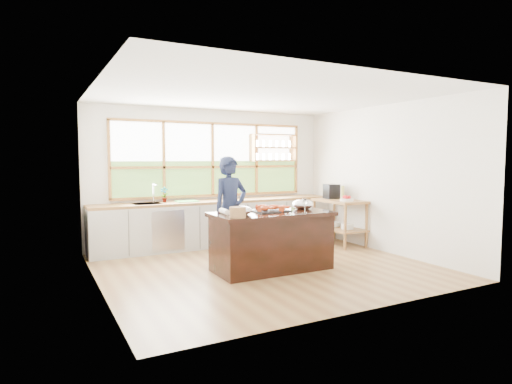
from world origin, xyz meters
TOP-DOWN VIEW (x-y plane):
  - ground_plane at (0.00, 0.00)m, footprint 5.00×5.00m
  - room_shell at (0.02, 0.51)m, footprint 5.02×4.52m
  - back_counter at (-0.02, 1.94)m, footprint 4.90×0.63m
  - right_shelf_unit at (2.19, 0.89)m, footprint 0.62×1.10m
  - island at (0.00, -0.20)m, footprint 1.85×0.90m
  - cook at (-0.32, 0.64)m, footprint 0.71×0.53m
  - potted_plant at (-1.07, 2.00)m, footprint 0.18×0.16m
  - cutting_board at (-0.64, 1.94)m, footprint 0.40×0.30m
  - espresso_machine at (2.19, 1.16)m, footprint 0.30×0.31m
  - wine_bottle at (2.24, 0.87)m, footprint 0.09×0.09m
  - fruit_bowl at (2.14, 0.62)m, footprint 0.26×0.26m
  - slate_board at (0.02, -0.11)m, footprint 0.58×0.44m
  - lobster_pile at (0.04, -0.11)m, footprint 0.52×0.44m
  - mixing_bowl_left at (-0.53, -0.25)m, footprint 0.29×0.29m
  - mixing_bowl_right at (0.65, -0.07)m, footprint 0.34×0.34m
  - wine_glass at (0.40, -0.51)m, footprint 0.08×0.08m
  - wicker_basket at (-0.72, -0.51)m, footprint 0.23×0.23m
  - parchment_roll at (-0.74, -0.08)m, footprint 0.11×0.31m

SIDE VIEW (x-z plane):
  - ground_plane at x=0.00m, z-range 0.00..0.00m
  - island at x=0.00m, z-range 0.00..0.90m
  - back_counter at x=-0.02m, z-range 0.00..0.90m
  - right_shelf_unit at x=2.19m, z-range 0.15..1.05m
  - cook at x=-0.32m, z-range 0.00..1.76m
  - cutting_board at x=-0.64m, z-range 0.90..0.91m
  - slate_board at x=0.02m, z-range 0.90..0.92m
  - parchment_roll at x=-0.74m, z-range 0.90..0.98m
  - fruit_bowl at x=2.14m, z-range 0.89..1.00m
  - lobster_pile at x=0.04m, z-range 0.92..1.00m
  - mixing_bowl_left at x=-0.53m, z-range 0.89..1.03m
  - mixing_bowl_right at x=0.65m, z-range 0.89..1.06m
  - wicker_basket at x=-0.72m, z-range 0.90..1.05m
  - wine_bottle at x=2.24m, z-range 0.90..1.18m
  - espresso_machine at x=2.19m, z-range 0.90..1.19m
  - potted_plant at x=-1.07m, z-range 0.90..1.20m
  - wine_glass at x=0.40m, z-range 0.95..1.17m
  - room_shell at x=0.02m, z-range 0.40..3.11m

